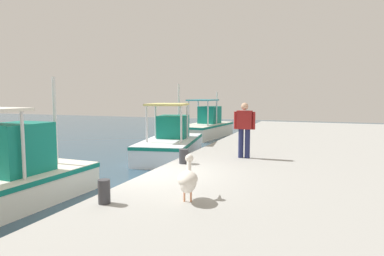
% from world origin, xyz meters
% --- Properties ---
extents(quay_pier, '(36.00, 10.00, 0.80)m').
position_xyz_m(quay_pier, '(0.00, -5.00, 0.40)').
color(quay_pier, '#9E9E99').
rests_on(quay_pier, ground).
extents(fishing_boat_third, '(5.26, 2.19, 3.25)m').
position_xyz_m(fishing_boat_third, '(-1.67, 3.10, 0.66)').
color(fishing_boat_third, silver).
rests_on(fishing_boat_third, ground).
extents(fishing_boat_fourth, '(5.14, 2.94, 3.29)m').
position_xyz_m(fishing_boat_fourth, '(5.92, 2.03, 0.63)').
color(fishing_boat_fourth, white).
rests_on(fishing_boat_fourth, ground).
extents(fishing_boat_fifth, '(5.25, 2.49, 2.97)m').
position_xyz_m(fishing_boat_fifth, '(13.45, 2.87, 0.68)').
color(fishing_boat_fifth, silver).
rests_on(fishing_boat_fifth, ground).
extents(pelican, '(0.97, 0.50, 0.82)m').
position_xyz_m(pelican, '(-1.83, -1.80, 1.20)').
color(pelican, tan).
rests_on(pelican, quay_pier).
extents(fisherman_standing, '(0.26, 0.66, 1.70)m').
position_xyz_m(fisherman_standing, '(2.78, -1.87, 1.75)').
color(fisherman_standing, '#1E234C').
rests_on(fisherman_standing, quay_pier).
extents(mooring_bollard_second, '(0.22, 0.22, 0.43)m').
position_xyz_m(mooring_bollard_second, '(-2.49, -0.45, 1.02)').
color(mooring_bollard_second, '#333338').
rests_on(mooring_bollard_second, quay_pier).
extents(mooring_bollard_third, '(0.27, 0.27, 0.41)m').
position_xyz_m(mooring_bollard_third, '(1.31, -0.45, 1.01)').
color(mooring_bollard_third, '#333338').
rests_on(mooring_bollard_third, quay_pier).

